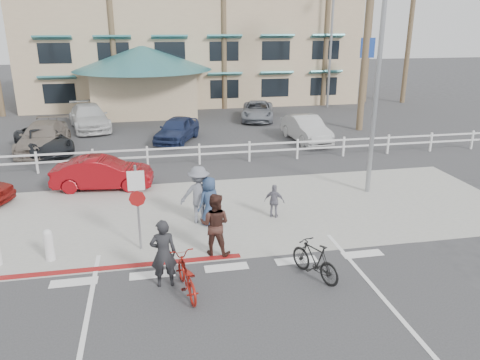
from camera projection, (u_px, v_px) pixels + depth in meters
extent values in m
plane|color=#333335|center=(230.00, 279.00, 12.25)|extent=(140.00, 140.00, 0.00)
cube|color=#333335|center=(246.00, 325.00, 10.40)|extent=(12.00, 16.00, 0.01)
cube|color=gray|center=(208.00, 213.00, 16.43)|extent=(22.00, 7.00, 0.01)
cube|color=#333335|center=(196.00, 178.00, 20.15)|extent=(40.00, 5.00, 0.01)
cube|color=#333335|center=(180.00, 130.00, 28.97)|extent=(50.00, 16.00, 0.01)
cube|color=maroon|center=(115.00, 267.00, 12.81)|extent=(7.00, 0.25, 0.02)
imported|color=maroon|center=(186.00, 276.00, 11.49)|extent=(0.89, 1.88, 0.95)
imported|color=black|center=(163.00, 253.00, 11.67)|extent=(0.67, 0.44, 1.82)
imported|color=black|center=(315.00, 260.00, 12.19)|extent=(1.14, 1.74, 1.02)
imported|color=#3D221B|center=(215.00, 224.00, 13.32)|extent=(1.10, 1.00, 1.85)
imported|color=slate|center=(199.00, 195.00, 15.43)|extent=(1.39, 0.97, 1.96)
imported|color=slate|center=(274.00, 201.00, 15.93)|extent=(0.75, 0.58, 1.19)
imported|color=navy|center=(209.00, 201.00, 15.31)|extent=(0.96, 0.86, 1.65)
imported|color=maroon|center=(103.00, 173.00, 18.74)|extent=(4.03, 1.77, 1.29)
imported|color=black|center=(43.00, 140.00, 23.88)|extent=(3.83, 5.08, 1.28)
imported|color=slate|center=(43.00, 137.00, 24.19)|extent=(2.31, 5.08, 1.44)
imported|color=#1C284E|center=(177.00, 129.00, 26.11)|extent=(3.12, 4.34, 1.37)
imported|color=#A3A3A3|center=(306.00, 129.00, 26.12)|extent=(1.83, 4.41, 1.42)
imported|color=silver|center=(89.00, 117.00, 29.11)|extent=(3.21, 5.52, 1.50)
imported|color=gray|center=(258.00, 111.00, 31.86)|extent=(3.13, 4.88, 1.25)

